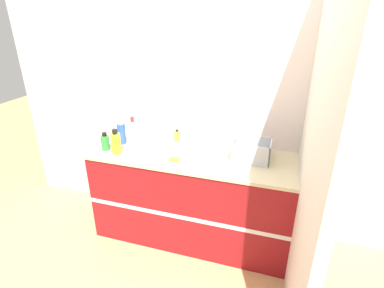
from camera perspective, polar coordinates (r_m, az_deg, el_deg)
name	(u,v)px	position (r m, az deg, el deg)	size (l,w,h in m)	color
ground_plane	(182,255)	(3.06, -1.87, -20.41)	(12.00, 12.00, 0.00)	tan
wall_back	(203,104)	(2.96, 2.18, 7.55)	(4.29, 0.06, 2.60)	silver
wall_right	(310,127)	(2.54, 21.62, 2.94)	(0.06, 2.66, 2.60)	beige
counter_cabinet	(192,196)	(3.01, 0.09, -9.89)	(1.91, 0.68, 0.92)	maroon
sink	(195,151)	(2.79, 0.59, -1.36)	(0.54, 0.32, 0.28)	silver
paper_towel_roll	(146,135)	(2.90, -8.80, 1.68)	(0.13, 0.13, 0.25)	#4C4C51
dish_rack	(251,152)	(2.71, 11.23, -1.53)	(0.33, 0.26, 0.18)	#B7BABF
bottle_blue	(122,133)	(3.04, -13.27, 2.04)	(0.08, 0.08, 0.25)	#2D56B7
bottle_white_spray	(133,132)	(3.01, -11.13, 2.28)	(0.06, 0.06, 0.28)	white
bottle_green	(105,142)	(2.96, -16.18, 0.33)	(0.08, 0.08, 0.17)	#2D8C3D
bottle_yellow	(116,143)	(2.84, -14.26, 0.19)	(0.09, 0.09, 0.24)	yellow
soap_dispenser	(177,136)	(3.02, -2.85, 1.44)	(0.06, 0.06, 0.13)	gold
sponge	(174,159)	(2.66, -3.37, -2.96)	(0.09, 0.06, 0.02)	yellow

